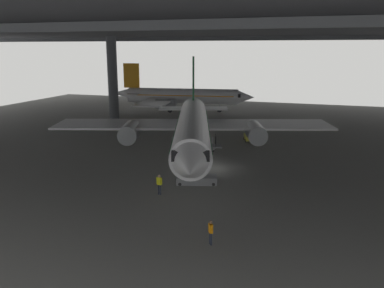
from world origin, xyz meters
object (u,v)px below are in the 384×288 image
Objects in this scene: crew_worker_near_nose at (211,231)px; boarding_stairs at (197,176)px; airplane_main at (192,127)px; baggage_tug at (249,137)px; airplane_distant at (180,96)px; crew_worker_by_stairs at (159,183)px.

boarding_stairs is at bearing 111.62° from crew_worker_near_nose.
baggage_tug is at bearing 63.46° from airplane_main.
boarding_stairs is at bearing -67.86° from airplane_distant.
airplane_main is 33.89m from airplane_distant.
crew_worker_near_nose is (4.39, -11.08, 0.21)m from boarding_stairs.
boarding_stairs is 1.85× the size of baggage_tug.
crew_worker_by_stairs reaches higher than baggage_tug.
crew_worker_by_stairs is at bearing -119.86° from boarding_stairs.
crew_worker_near_nose is 0.06× the size of airplane_distant.
crew_worker_near_nose is 0.93× the size of crew_worker_by_stairs.
airplane_main is at bearing 110.89° from boarding_stairs.
boarding_stairs is 4.39m from crew_worker_by_stairs.
boarding_stairs is 18.81m from baggage_tug.
airplane_main reaches higher than crew_worker_near_nose.
airplane_distant is 28.13m from baggage_tug.
airplane_main is 13.84× the size of baggage_tug.
airplane_main is 21.78m from crew_worker_near_nose.
airplane_main reaches higher than airplane_distant.
boarding_stairs reaches higher than crew_worker_by_stairs.
boarding_stairs is 0.16× the size of airplane_distant.
airplane_distant is (-14.25, 44.19, 2.02)m from crew_worker_by_stairs.
airplane_distant is (-16.43, 40.39, 2.31)m from boarding_stairs.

